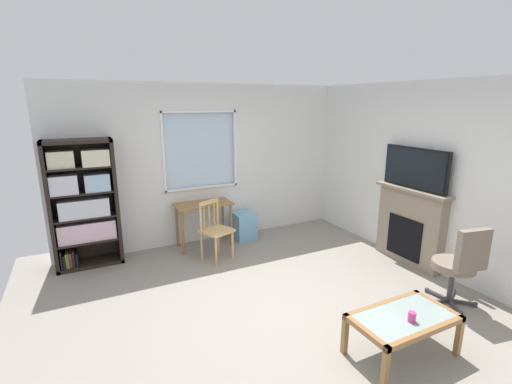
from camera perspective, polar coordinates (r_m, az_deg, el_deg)
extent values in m
cube|color=gray|center=(4.41, 3.74, -18.07)|extent=(5.87, 6.02, 0.02)
cube|color=silver|center=(6.31, -7.76, -3.27)|extent=(4.87, 0.12, 0.92)
cube|color=silver|center=(6.02, -8.39, 14.77)|extent=(4.87, 0.12, 0.43)
cube|color=silver|center=(5.78, -23.11, 5.31)|extent=(1.72, 0.12, 1.28)
cube|color=silver|center=(6.68, 4.05, 7.46)|extent=(1.92, 0.12, 1.28)
cube|color=silver|center=(6.05, -9.03, 6.62)|extent=(1.22, 0.02, 1.28)
cube|color=white|center=(6.10, -8.60, 0.72)|extent=(1.28, 0.06, 0.03)
cube|color=white|center=(5.94, -9.06, 12.53)|extent=(1.28, 0.06, 0.03)
cube|color=white|center=(5.83, -14.58, 6.06)|extent=(0.03, 0.06, 1.28)
cube|color=white|center=(6.20, -3.40, 6.95)|extent=(0.03, 0.06, 1.28)
cube|color=silver|center=(5.54, 26.90, 1.99)|extent=(0.12, 5.22, 2.63)
cube|color=black|center=(5.66, -29.97, -2.26)|extent=(0.05, 0.38, 1.84)
cube|color=black|center=(5.66, -21.41, -1.32)|extent=(0.05, 0.38, 1.84)
cube|color=black|center=(5.49, -26.69, 7.26)|extent=(0.90, 0.38, 0.05)
cube|color=black|center=(5.93, -24.76, -10.16)|extent=(0.90, 0.38, 0.05)
cube|color=black|center=(5.82, -25.74, -1.35)|extent=(0.90, 0.02, 1.84)
cube|color=black|center=(5.80, -25.12, -6.91)|extent=(0.85, 0.36, 0.02)
cube|color=black|center=(5.69, -25.50, -3.53)|extent=(0.85, 0.36, 0.02)
cube|color=black|center=(5.60, -25.88, -0.03)|extent=(0.85, 0.36, 0.02)
cube|color=black|center=(5.53, -26.28, 3.58)|extent=(0.85, 0.36, 0.02)
cube|color=beige|center=(5.74, -25.28, -5.56)|extent=(0.76, 0.28, 0.27)
cube|color=silver|center=(5.64, -25.69, -2.19)|extent=(0.65, 0.31, 0.26)
cube|color=silver|center=(5.57, -28.28, 1.13)|extent=(0.35, 0.32, 0.26)
cube|color=#9EBCDB|center=(5.57, -24.00, 1.51)|extent=(0.33, 0.31, 0.24)
cube|color=beige|center=(5.51, -28.66, 4.60)|extent=(0.32, 0.27, 0.23)
cube|color=beige|center=(5.51, -24.22, 5.09)|extent=(0.35, 0.33, 0.23)
cube|color=black|center=(5.87, -28.58, -9.25)|extent=(0.02, 0.28, 0.26)
cube|color=black|center=(5.88, -28.23, -9.52)|extent=(0.03, 0.26, 0.19)
cube|color=yellow|center=(5.87, -27.96, -9.40)|extent=(0.02, 0.24, 0.21)
cube|color=green|center=(5.87, -27.72, -9.33)|extent=(0.02, 0.29, 0.22)
cube|color=red|center=(5.87, -27.41, -9.31)|extent=(0.03, 0.25, 0.22)
cube|color=black|center=(5.86, -27.05, -9.14)|extent=(0.03, 0.30, 0.24)
cube|color=black|center=(5.87, -26.64, -9.37)|extent=(0.03, 0.24, 0.19)
cube|color=olive|center=(5.86, -8.40, -1.91)|extent=(0.91, 0.46, 0.03)
cylinder|color=olive|center=(5.70, -11.56, -6.45)|extent=(0.04, 0.04, 0.72)
cylinder|color=olive|center=(5.94, -4.01, -5.33)|extent=(0.04, 0.04, 0.72)
cylinder|color=olive|center=(6.04, -12.48, -5.33)|extent=(0.04, 0.04, 0.72)
cylinder|color=olive|center=(6.26, -5.30, -4.33)|extent=(0.04, 0.04, 0.72)
cube|color=tan|center=(5.46, -6.27, -6.16)|extent=(0.54, 0.53, 0.04)
cylinder|color=tan|center=(5.33, -6.38, -9.39)|extent=(0.04, 0.04, 0.43)
cylinder|color=tan|center=(5.54, -3.77, -8.37)|extent=(0.04, 0.04, 0.43)
cylinder|color=tan|center=(5.55, -8.64, -8.47)|extent=(0.04, 0.04, 0.43)
cylinder|color=tan|center=(5.76, -6.04, -7.53)|extent=(0.04, 0.04, 0.43)
cylinder|color=tan|center=(5.39, -8.82, -3.96)|extent=(0.04, 0.04, 0.45)
cylinder|color=tan|center=(5.61, -6.16, -3.17)|extent=(0.04, 0.04, 0.45)
cube|color=tan|center=(5.44, -7.53, -1.61)|extent=(0.35, 0.17, 0.06)
cylinder|color=tan|center=(5.44, -8.29, -4.11)|extent=(0.02, 0.02, 0.35)
cylinder|color=tan|center=(5.51, -7.46, -3.86)|extent=(0.02, 0.02, 0.35)
cylinder|color=tan|center=(5.57, -6.65, -3.61)|extent=(0.02, 0.02, 0.35)
cube|color=#72ADDB|center=(6.31, -1.95, -5.34)|extent=(0.35, 0.40, 0.46)
cube|color=gray|center=(5.75, 23.29, -5.16)|extent=(0.18, 1.07, 1.10)
cube|color=black|center=(5.73, 22.52, -6.71)|extent=(0.03, 0.59, 0.60)
cube|color=gray|center=(5.59, 23.72, 0.33)|extent=(0.26, 1.17, 0.04)
cube|color=black|center=(5.53, 24.04, 3.47)|extent=(0.05, 1.04, 0.58)
cube|color=black|center=(5.50, 23.84, 3.45)|extent=(0.01, 0.99, 0.53)
cylinder|color=#7A6B5B|center=(4.86, 28.96, -10.19)|extent=(0.48, 0.48, 0.09)
cube|color=#7A6B5B|center=(4.62, 31.26, -7.97)|extent=(0.41, 0.16, 0.48)
cylinder|color=#38383D|center=(4.96, 28.62, -12.74)|extent=(0.06, 0.06, 0.42)
cube|color=#38383D|center=(4.96, 27.11, -15.26)|extent=(0.28, 0.09, 0.03)
cylinder|color=#38383D|center=(4.88, 25.84, -15.70)|extent=(0.05, 0.05, 0.05)
cube|color=#38383D|center=(4.94, 29.04, -15.62)|extent=(0.17, 0.26, 0.03)
cylinder|color=#38383D|center=(4.83, 29.77, -16.45)|extent=(0.05, 0.05, 0.05)
cube|color=#38383D|center=(5.07, 29.95, -14.95)|extent=(0.22, 0.23, 0.03)
cylinder|color=#38383D|center=(5.10, 31.54, -15.05)|extent=(0.05, 0.05, 0.05)
cube|color=#38383D|center=(5.17, 28.64, -14.21)|extent=(0.27, 0.15, 0.03)
cylinder|color=#38383D|center=(5.30, 28.93, -13.62)|extent=(0.05, 0.05, 0.05)
cube|color=#38383D|center=(5.10, 26.93, -14.38)|extent=(0.07, 0.28, 0.03)
cylinder|color=#38383D|center=(5.17, 25.55, -13.93)|extent=(0.05, 0.05, 0.05)
cube|color=#8C9E99|center=(3.78, 22.48, -17.83)|extent=(0.89, 0.45, 0.02)
cube|color=olive|center=(3.66, 25.58, -19.59)|extent=(0.99, 0.05, 0.05)
cube|color=olive|center=(3.93, 19.61, -16.52)|extent=(0.99, 0.05, 0.05)
cube|color=olive|center=(3.49, 17.01, -20.52)|extent=(0.05, 0.55, 0.05)
cube|color=olive|center=(4.12, 26.95, -15.79)|extent=(0.05, 0.55, 0.05)
cube|color=olive|center=(3.47, 19.87, -25.17)|extent=(0.05, 0.05, 0.36)
cube|color=olive|center=(4.11, 29.56, -19.57)|extent=(0.05, 0.05, 0.36)
cube|color=olive|center=(3.76, 13.96, -21.36)|extent=(0.05, 0.05, 0.36)
cube|color=olive|center=(4.35, 23.89, -16.93)|extent=(0.05, 0.05, 0.36)
cylinder|color=#DB3D84|center=(3.70, 23.58, -17.73)|extent=(0.07, 0.07, 0.09)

